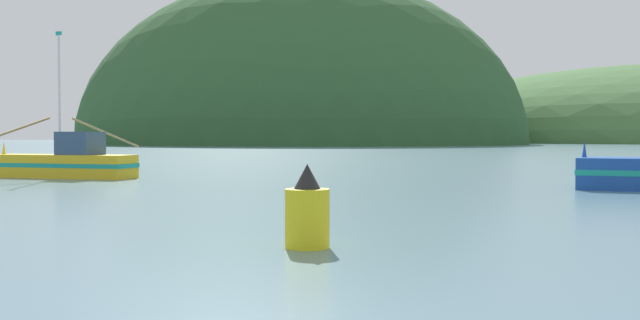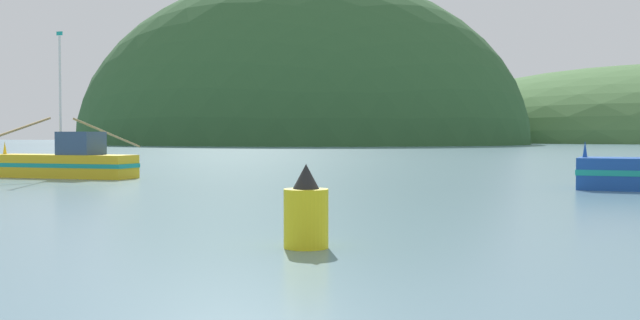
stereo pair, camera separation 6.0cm
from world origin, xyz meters
The scene contains 3 objects.
hill_mid_left centered at (-27.71, 179.57, 0.00)m, with size 107.88×86.31×80.27m, color #2D562D.
fishing_boat_yellow centered at (-10.99, 35.17, 0.82)m, with size 8.31×14.85×7.64m.
channel_buoy centered at (6.21, 12.87, 0.70)m, with size 0.89×0.89×1.68m.
Camera 1 is at (9.07, -2.14, 2.27)m, focal length 43.19 mm.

